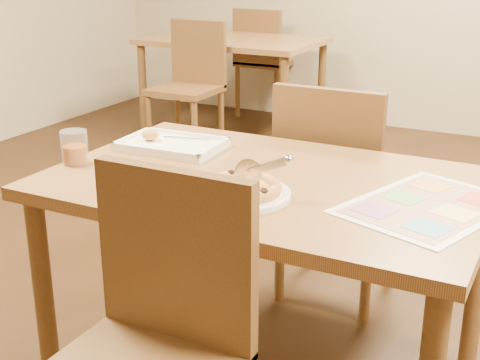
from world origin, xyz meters
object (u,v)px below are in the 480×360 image
at_px(plate, 240,194).
at_px(pizza, 241,188).
at_px(dining_table, 267,205).
at_px(bg_chair_near, 192,71).
at_px(menu, 428,206).
at_px(bg_table, 233,49).
at_px(glass_tumbler, 75,149).
at_px(chair_far, 333,170).
at_px(pizza_cutter, 262,168).
at_px(appetizer_tray, 170,145).
at_px(chair_near, 156,317).
at_px(bg_chair_far, 261,50).

relative_size(plate, pizza, 1.26).
height_order(dining_table, bg_chair_near, bg_chair_near).
relative_size(dining_table, menu, 2.75).
height_order(bg_table, plate, plate).
relative_size(dining_table, glass_tumbler, 12.15).
bearing_deg(chair_far, dining_table, 90.00).
bearing_deg(pizza_cutter, glass_tumbler, 161.53).
distance_m(bg_chair_near, plate, 2.87).
distance_m(bg_table, plate, 3.38).
distance_m(pizza, glass_tumbler, 0.61).
xyz_separation_m(bg_chair_near, glass_tumbler, (0.99, -2.35, 0.20)).
bearing_deg(glass_tumbler, bg_table, 108.60).
height_order(pizza_cutter, appetizer_tray, pizza_cutter).
bearing_deg(menu, appetizer_tray, 171.30).
bearing_deg(chair_far, chair_near, 90.00).
xyz_separation_m(dining_table, bg_chair_far, (-1.60, 3.30, -0.07)).
relative_size(bg_chair_near, appetizer_tray, 1.34).
bearing_deg(appetizer_tray, bg_table, 113.68).
bearing_deg(glass_tumbler, bg_chair_near, 112.92).
bearing_deg(pizza_cutter, appetizer_tray, 131.47).
xyz_separation_m(chair_near, pizza_cutter, (0.05, 0.46, 0.24)).
bearing_deg(chair_far, appetizer_tray, 47.80).
bearing_deg(bg_chair_far, bg_chair_near, 90.00).
relative_size(chair_near, plate, 1.66).
distance_m(dining_table, chair_near, 0.61).
xyz_separation_m(pizza_cutter, appetizer_tray, (-0.48, 0.28, -0.07)).
xyz_separation_m(appetizer_tray, glass_tumbler, (-0.18, -0.28, 0.03)).
xyz_separation_m(chair_far, appetizer_tray, (-0.43, -0.47, 0.17)).
bearing_deg(dining_table, bg_chair_near, 126.05).
relative_size(bg_table, plate, 4.60).
bearing_deg(glass_tumbler, chair_far, 51.04).
bearing_deg(menu, plate, -160.78).
bearing_deg(bg_chair_far, chair_far, 120.65).
distance_m(dining_table, appetizer_tray, 0.46).
distance_m(plate, glass_tumbler, 0.61).
bearing_deg(plate, dining_table, 90.10).
xyz_separation_m(dining_table, chair_far, (-0.00, 0.60, -0.07)).
xyz_separation_m(chair_far, bg_chair_near, (-1.60, 1.60, 0.00)).
bearing_deg(plate, glass_tumbler, 177.31).
height_order(chair_near, bg_chair_near, same).
bearing_deg(dining_table, plate, -89.90).
bearing_deg(appetizer_tray, plate, -35.57).
height_order(bg_chair_far, glass_tumbler, bg_chair_far).
bearing_deg(appetizer_tray, dining_table, -16.75).
bearing_deg(bg_chair_near, chair_near, -60.26).
bearing_deg(pizza_cutter, bg_chair_near, 106.45).
bearing_deg(pizza, bg_table, 118.32).
distance_m(bg_chair_near, menu, 3.04).
xyz_separation_m(chair_far, pizza, (0.00, -0.78, 0.18)).
bearing_deg(chair_far, menu, 128.17).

